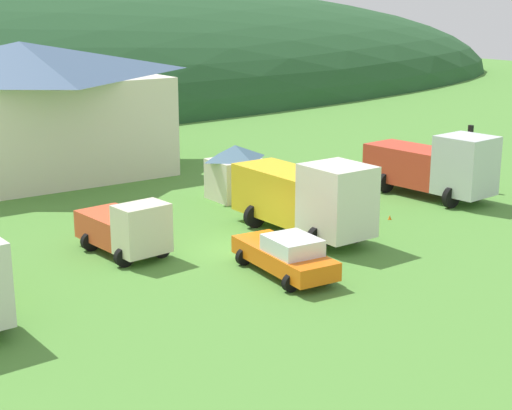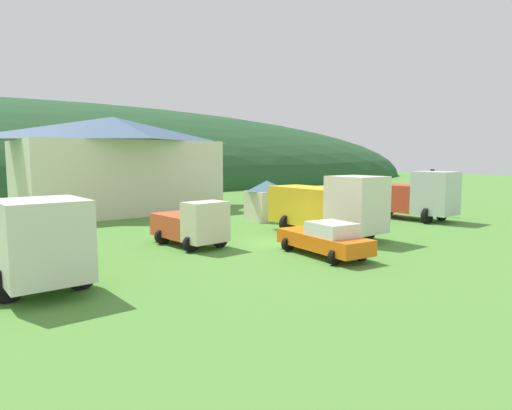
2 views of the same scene
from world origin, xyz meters
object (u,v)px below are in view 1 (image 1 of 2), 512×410
at_px(heavy_rig_striped, 306,196).
at_px(traffic_light_east, 469,150).
at_px(depot_building, 24,107).
at_px(service_pickup_orange, 286,255).
at_px(traffic_cone_near_pickup, 390,219).
at_px(light_truck_cream, 126,228).
at_px(tow_truck_silver, 436,165).
at_px(play_shed_cream, 235,171).

bearing_deg(heavy_rig_striped, traffic_light_east, 95.96).
height_order(depot_building, service_pickup_orange, depot_building).
height_order(service_pickup_orange, traffic_cone_near_pickup, service_pickup_orange).
xyz_separation_m(depot_building, light_truck_cream, (-2.02, -17.65, -2.95)).
relative_size(depot_building, tow_truck_silver, 2.16).
xyz_separation_m(light_truck_cream, tow_truck_silver, (17.92, -0.75, 0.63)).
bearing_deg(tow_truck_silver, traffic_light_east, 88.10).
bearing_deg(traffic_cone_near_pickup, light_truck_cream, 169.06).
bearing_deg(traffic_light_east, tow_truck_silver, -176.65).
xyz_separation_m(light_truck_cream, traffic_light_east, (20.79, -0.58, 1.11)).
bearing_deg(tow_truck_silver, service_pickup_orange, -75.45).
distance_m(light_truck_cream, heavy_rig_striped, 8.16).
relative_size(tow_truck_silver, traffic_cone_near_pickup, 16.54).
relative_size(depot_building, light_truck_cream, 3.43).
bearing_deg(heavy_rig_striped, light_truck_cream, -106.86).
bearing_deg(depot_building, heavy_rig_striped, -73.68).
bearing_deg(depot_building, traffic_light_east, -44.17).
relative_size(play_shed_cream, service_pickup_orange, 0.56).
bearing_deg(traffic_cone_near_pickup, tow_truck_silver, 18.91).
height_order(play_shed_cream, heavy_rig_striped, heavy_rig_striped).
distance_m(tow_truck_silver, traffic_cone_near_pickup, 5.65).
distance_m(depot_building, traffic_cone_near_pickup, 23.24).
xyz_separation_m(play_shed_cream, light_truck_cream, (-9.04, -5.33, -0.33)).
bearing_deg(light_truck_cream, tow_truck_silver, 82.21).
distance_m(light_truck_cream, traffic_cone_near_pickup, 13.15).
xyz_separation_m(play_shed_cream, traffic_light_east, (11.75, -5.92, 0.78)).
distance_m(light_truck_cream, service_pickup_orange, 7.00).
bearing_deg(tow_truck_silver, light_truck_cream, -97.65).
xyz_separation_m(play_shed_cream, traffic_cone_near_pickup, (3.82, -7.82, -1.50)).
height_order(heavy_rig_striped, tow_truck_silver, heavy_rig_striped).
distance_m(service_pickup_orange, traffic_cone_near_pickup, 9.58).
bearing_deg(tow_truck_silver, depot_building, -144.42).
distance_m(play_shed_cream, light_truck_cream, 10.50).
relative_size(depot_building, heavy_rig_striped, 2.13).
distance_m(traffic_light_east, traffic_cone_near_pickup, 8.47).
bearing_deg(tow_truck_silver, traffic_cone_near_pickup, -76.34).
bearing_deg(heavy_rig_striped, depot_building, -164.84).
height_order(light_truck_cream, traffic_light_east, traffic_light_east).
xyz_separation_m(depot_building, heavy_rig_striped, (5.81, -19.85, -2.27)).
relative_size(tow_truck_silver, traffic_light_east, 2.03).
relative_size(play_shed_cream, traffic_light_east, 0.79).
bearing_deg(depot_building, service_pickup_orange, -85.38).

